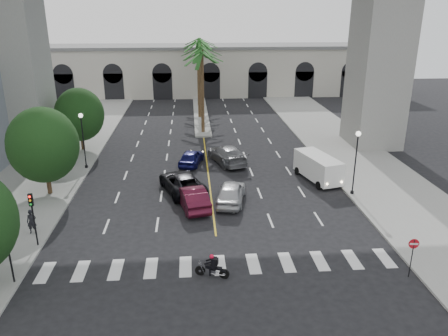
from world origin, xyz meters
TOP-DOWN VIEW (x-y plane):
  - ground at (0.00, 0.00)m, footprint 140.00×140.00m
  - sidewalk_left at (-15.00, 15.00)m, footprint 8.00×100.00m
  - sidewalk_right at (15.00, 15.00)m, footprint 8.00×100.00m
  - median at (0.00, 38.00)m, footprint 2.00×24.00m
  - pier_building at (0.00, 55.00)m, footprint 71.00×10.50m
  - palm_a at (0.00, 28.00)m, footprint 3.20×3.20m
  - palm_b at (0.10, 32.00)m, footprint 3.20×3.20m
  - palm_c at (-0.20, 36.00)m, footprint 3.20×3.20m
  - palm_d at (0.15, 40.00)m, footprint 3.20×3.20m
  - palm_e at (-0.10, 44.00)m, footprint 3.20×3.20m
  - palm_f at (0.20, 48.00)m, footprint 3.20×3.20m
  - street_tree_mid at (-13.00, 10.00)m, footprint 5.44×5.44m
  - street_tree_far at (-13.00, 22.00)m, footprint 5.04×5.04m
  - lamp_post_left_far at (-11.40, 16.00)m, footprint 0.40×0.40m
  - lamp_post_right at (11.40, 8.00)m, footprint 0.40×0.40m
  - traffic_signal_near at (-11.30, -2.50)m, footprint 0.25×0.18m
  - traffic_signal_far at (-11.30, 1.50)m, footprint 0.25×0.18m
  - motorcycle_rider at (-0.44, -2.66)m, footprint 1.91×0.76m
  - car_a at (1.50, 7.35)m, footprint 2.97×5.19m
  - car_b at (-1.50, 6.73)m, footprint 2.84×5.31m
  - car_c at (-2.32, 9.81)m, footprint 4.45×6.46m
  - car_d at (1.99, 16.78)m, footprint 4.04×6.36m
  - car_e at (-1.50, 16.49)m, footprint 2.83×4.67m
  - cargo_van at (9.51, 11.43)m, footprint 3.25×5.62m
  - pedestrian_a at (-12.10, 3.13)m, footprint 0.65×0.47m
  - do_not_enter_sign at (10.50, -3.51)m, footprint 0.59×0.10m

SIDE VIEW (x-z plane):
  - ground at x=0.00m, z-range 0.00..0.00m
  - sidewalk_left at x=-15.00m, z-range 0.00..0.15m
  - sidewalk_right at x=15.00m, z-range 0.00..0.15m
  - median at x=0.00m, z-range 0.00..0.20m
  - motorcycle_rider at x=-0.44m, z-range -0.07..1.36m
  - car_e at x=-1.50m, z-range 0.00..1.49m
  - car_c at x=-2.32m, z-range 0.00..1.64m
  - car_b at x=-1.50m, z-range 0.00..1.66m
  - car_a at x=1.50m, z-range 0.00..1.66m
  - car_d at x=1.99m, z-range 0.00..1.72m
  - pedestrian_a at x=-12.10m, z-range 0.15..1.81m
  - cargo_van at x=9.51m, z-range 0.13..2.38m
  - do_not_enter_sign at x=10.50m, z-range 0.54..2.94m
  - traffic_signal_near at x=-11.30m, z-range 0.69..4.34m
  - traffic_signal_far at x=-11.30m, z-range 0.69..4.34m
  - lamp_post_left_far at x=-11.40m, z-range 0.55..5.90m
  - lamp_post_right at x=11.40m, z-range 0.55..5.90m
  - street_tree_far at x=-13.00m, z-range 0.56..7.24m
  - street_tree_mid at x=-13.00m, z-range 0.61..7.81m
  - pier_building at x=0.00m, z-range 0.02..8.52m
  - palm_c at x=-0.20m, z-range 3.86..13.96m
  - palm_a at x=0.00m, z-range 3.95..14.25m
  - palm_e at x=-0.10m, z-range 3.99..14.39m
  - palm_b at x=0.10m, z-range 4.07..14.67m
  - palm_f at x=0.20m, z-range 4.11..14.81m
  - palm_d at x=0.15m, z-range 4.20..15.10m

